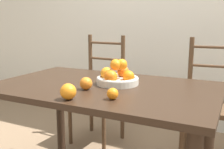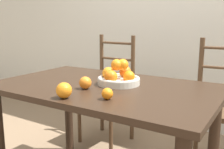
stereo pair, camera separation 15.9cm
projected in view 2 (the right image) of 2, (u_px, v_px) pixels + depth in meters
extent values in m
cube|color=silver|center=(181.00, 9.00, 2.79)|extent=(8.00, 0.06, 2.60)
cube|color=black|center=(104.00, 88.00, 1.66)|extent=(1.40, 0.86, 0.03)
cylinder|color=black|center=(69.00, 112.00, 2.35)|extent=(0.07, 0.07, 0.74)
cylinder|color=black|center=(213.00, 146.00, 1.71)|extent=(0.07, 0.07, 0.74)
cylinder|color=beige|center=(119.00, 81.00, 1.67)|extent=(0.27, 0.27, 0.04)
torus|color=beige|center=(119.00, 79.00, 1.67)|extent=(0.27, 0.27, 0.02)
sphere|color=orange|center=(129.00, 77.00, 1.61)|extent=(0.07, 0.07, 0.07)
sphere|color=orange|center=(125.00, 72.00, 1.73)|extent=(0.08, 0.08, 0.08)
sphere|color=orange|center=(108.00, 73.00, 1.71)|extent=(0.08, 0.08, 0.08)
sphere|color=orange|center=(111.00, 77.00, 1.60)|extent=(0.08, 0.08, 0.08)
sphere|color=orange|center=(123.00, 65.00, 1.64)|extent=(0.07, 0.07, 0.07)
sphere|color=orange|center=(120.00, 65.00, 1.68)|extent=(0.06, 0.06, 0.06)
sphere|color=orange|center=(117.00, 65.00, 1.64)|extent=(0.07, 0.07, 0.07)
sphere|color=orange|center=(64.00, 90.00, 1.36)|extent=(0.08, 0.08, 0.08)
sphere|color=orange|center=(107.00, 94.00, 1.34)|extent=(0.06, 0.06, 0.06)
sphere|color=orange|center=(85.00, 83.00, 1.55)|extent=(0.07, 0.07, 0.07)
cylinder|color=#513823|center=(79.00, 119.00, 2.55)|extent=(0.04, 0.04, 0.47)
cylinder|color=#513823|center=(111.00, 128.00, 2.33)|extent=(0.04, 0.04, 0.47)
cylinder|color=#513823|center=(102.00, 84.00, 2.78)|extent=(0.04, 0.04, 1.04)
cylinder|color=#513823|center=(132.00, 89.00, 2.56)|extent=(0.04, 0.04, 1.04)
cube|color=#513823|center=(106.00, 93.00, 2.53)|extent=(0.45, 0.43, 0.04)
cylinder|color=#513823|center=(117.00, 74.00, 2.65)|extent=(0.38, 0.05, 0.02)
cylinder|color=#513823|center=(117.00, 59.00, 2.62)|extent=(0.38, 0.05, 0.02)
cylinder|color=#513823|center=(117.00, 43.00, 2.58)|extent=(0.38, 0.05, 0.02)
cylinder|color=#513823|center=(187.00, 147.00, 1.98)|extent=(0.04, 0.04, 0.47)
cylinder|color=#513823|center=(199.00, 99.00, 2.23)|extent=(0.04, 0.04, 1.04)
cube|color=#513823|center=(220.00, 112.00, 1.99)|extent=(0.44, 0.43, 0.04)
cylinder|color=#513823|center=(224.00, 87.00, 2.12)|extent=(0.38, 0.05, 0.02)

